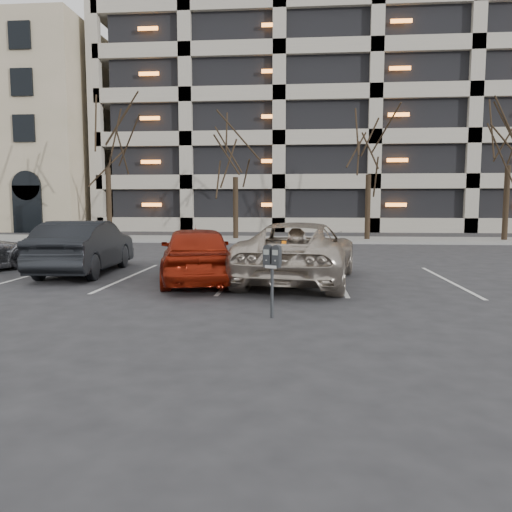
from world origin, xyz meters
name	(u,v)px	position (x,y,z in m)	size (l,w,h in m)	color
ground	(282,295)	(0.00, 0.00, 0.00)	(140.00, 140.00, 0.00)	#28282B
sidewalk	(291,240)	(0.00, 16.00, 0.06)	(80.00, 4.00, 0.12)	gray
stall_lines	(232,278)	(-1.40, 2.30, 0.01)	(16.90, 5.20, 0.00)	silver
parking_garage	(436,118)	(12.00, 33.84, 9.26)	(52.00, 20.00, 19.00)	black
tree_a	(107,124)	(-10.00, 16.00, 6.28)	(3.82, 3.82, 8.68)	black
tree_b	(235,138)	(-3.00, 16.00, 5.44)	(3.31, 3.31, 7.53)	black
tree_c	(369,133)	(4.00, 16.00, 5.61)	(3.42, 3.42, 7.76)	black
tree_d	(510,118)	(11.00, 16.00, 6.28)	(3.83, 3.83, 8.69)	black
parking_meter	(272,263)	(-0.10, -2.22, 0.96)	(0.34, 0.24, 1.25)	black
suv_silver	(299,252)	(0.38, 1.89, 0.76)	(3.29, 5.77, 1.52)	beige
car_red	(196,254)	(-2.19, 1.49, 0.73)	(1.72, 4.28, 1.46)	maroon
car_dark	(85,247)	(-5.69, 2.91, 0.75)	(1.59, 4.56, 1.50)	black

